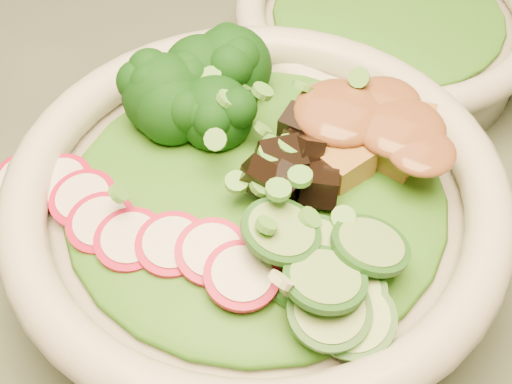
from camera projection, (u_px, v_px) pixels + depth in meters
The scene contains 11 objects.
salad_bowl at pixel (256, 215), 0.44m from camera, with size 0.30×0.30×0.08m.
side_bowl at pixel (386, 31), 0.57m from camera, with size 0.24×0.24×0.07m.
lettuce_bed at pixel (256, 191), 0.42m from camera, with size 0.23×0.23×0.03m, color #276114.
side_lettuce at pixel (389, 11), 0.56m from camera, with size 0.16×0.16×0.02m, color #276114.
broccoli_florets at pixel (204, 98), 0.45m from camera, with size 0.09×0.08×0.05m, color black, non-canonical shape.
radish_slices at pixel (139, 234), 0.39m from camera, with size 0.12×0.04×0.02m, color #AE0D34, non-canonical shape.
cucumber_slices at pixel (315, 270), 0.37m from camera, with size 0.08×0.08×0.04m, color #7CAA5E, non-canonical shape.
mushroom_heap at pixel (277, 165), 0.41m from camera, with size 0.08×0.08×0.04m, color black, non-canonical shape.
tofu_cubes at pixel (362, 139), 0.43m from camera, with size 0.10×0.07×0.04m, color olive, non-canonical shape.
peanut_sauce at pixel (365, 121), 0.42m from camera, with size 0.08×0.06×0.02m, color brown.
scallion_garnish at pixel (256, 159), 0.40m from camera, with size 0.21×0.21×0.03m, color #54A239, non-canonical shape.
Camera 1 is at (0.02, -0.18, 1.13)m, focal length 50.00 mm.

